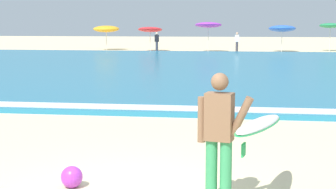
{
  "coord_description": "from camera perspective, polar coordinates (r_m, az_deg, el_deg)",
  "views": [
    {
      "loc": [
        1.44,
        -6.68,
        2.35
      ],
      "look_at": [
        0.17,
        2.28,
        1.1
      ],
      "focal_mm": 56.16,
      "sensor_mm": 36.0,
      "label": 1
    }
  ],
  "objects": [
    {
      "name": "sea",
      "position": [
        26.86,
        4.97,
        2.94
      ],
      "size": [
        120.0,
        28.0,
        0.14
      ],
      "primitive_type": "cube",
      "color": "teal",
      "rests_on": "ground"
    },
    {
      "name": "surf_foam",
      "position": [
        13.58,
        1.86,
        -1.5
      ],
      "size": [
        120.0,
        0.81,
        0.01
      ],
      "primitive_type": "cube",
      "color": "white",
      "rests_on": "sea"
    },
    {
      "name": "surfer_with_board",
      "position": [
        6.54,
        7.61,
        -3.84
      ],
      "size": [
        1.19,
        2.41,
        1.73
      ],
      "color": "#338E56",
      "rests_on": "ground"
    },
    {
      "name": "beach_umbrella_0",
      "position": [
        45.28,
        -6.73,
        7.08
      ],
      "size": [
        2.2,
        2.21,
        2.11
      ],
      "color": "beige",
      "rests_on": "ground"
    },
    {
      "name": "beach_umbrella_1",
      "position": [
        43.23,
        -1.95,
        7.07
      ],
      "size": [
        1.98,
        2.0,
        2.06
      ],
      "color": "beige",
      "rests_on": "ground"
    },
    {
      "name": "beach_umbrella_2",
      "position": [
        42.07,
        4.4,
        7.54
      ],
      "size": [
        2.12,
        2.14,
        2.43
      ],
      "color": "beige",
      "rests_on": "ground"
    },
    {
      "name": "beach_umbrella_3",
      "position": [
        42.92,
        12.29,
        7.01
      ],
      "size": [
        2.12,
        2.15,
        2.18
      ],
      "color": "beige",
      "rests_on": "ground"
    },
    {
      "name": "beach_umbrella_4",
      "position": [
        44.84,
        17.21,
        7.16
      ],
      "size": [
        1.76,
        1.77,
        2.33
      ],
      "color": "beige",
      "rests_on": "ground"
    },
    {
      "name": "beachgoer_near_row_left",
      "position": [
        41.73,
        7.5,
        5.71
      ],
      "size": [
        0.32,
        0.2,
        1.58
      ],
      "color": "#383842",
      "rests_on": "ground"
    },
    {
      "name": "beachgoer_near_row_mid",
      "position": [
        41.36,
        -1.22,
        5.75
      ],
      "size": [
        0.32,
        0.2,
        1.58
      ],
      "color": "#383842",
      "rests_on": "ground"
    },
    {
      "name": "beach_ball",
      "position": [
        7.71,
        -10.41,
        -8.79
      ],
      "size": [
        0.31,
        0.31,
        0.31
      ],
      "primitive_type": "sphere",
      "color": "purple",
      "rests_on": "ground"
    }
  ]
}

